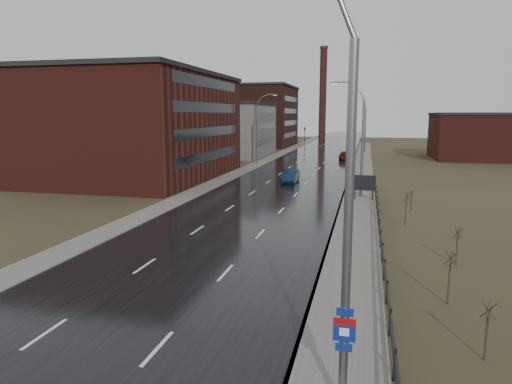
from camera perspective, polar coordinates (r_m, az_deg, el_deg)
The scene contains 24 objects.
road at distance 70.74m, azimuth 6.07°, elevation 3.01°, with size 14.00×300.00×0.06m, color black.
sidewalk_right at distance 45.40m, azimuth 12.65°, elevation -0.83°, with size 3.20×180.00×0.18m, color #595651.
curb_right at distance 45.44m, azimuth 10.74°, elevation -0.75°, with size 0.16×180.00×0.18m, color slate.
sidewalk_left at distance 72.26m, azimuth -0.40°, elevation 3.23°, with size 2.40×260.00×0.12m, color #595651.
warehouse_near at distance 62.45m, azimuth -15.44°, elevation 8.03°, with size 22.44×28.56×13.50m.
warehouse_mid at distance 91.82m, azimuth -3.65°, elevation 7.85°, with size 16.32×20.40×10.50m.
warehouse_far at distance 121.98m, azimuth -1.71°, elevation 9.49°, with size 26.52×24.48×15.50m.
building_right at distance 94.15m, azimuth 26.73°, elevation 6.28°, with size 18.36×16.32×8.50m.
smokestack at distance 160.55m, azimuth 8.36°, elevation 12.21°, with size 2.70×2.70×30.70m.
streetlight_main at distance 11.87m, azimuth 9.97°, elevation -0.84°, with size 3.91×0.29×12.11m.
streetlight_right_mid at distance 45.73m, azimuth 12.82°, elevation 6.50°, with size 3.36×0.28×11.35m.
streetlight_left at distance 73.66m, azimuth 0.36°, elevation 7.86°, with size 3.36×0.28×11.35m.
streetlight_right_far at distance 99.69m, azimuth 13.35°, elevation 8.09°, with size 3.36×0.28×11.35m.
guardrail at distance 28.98m, azimuth 15.42°, elevation -5.63°, with size 0.10×53.05×1.10m.
shrub_b at distance 17.67m, azimuth 26.89°, elevation -15.08°, with size 0.50×0.52×2.08m.
shrub_c at distance 21.71m, azimuth 23.02°, elevation -9.64°, with size 0.58×0.61×2.45m.
shrub_d at distance 27.47m, azimuth 23.84°, elevation -6.04°, with size 0.51×0.54×2.15m.
shrub_e at distance 35.73m, azimuth 18.26°, elevation -1.85°, with size 0.60×0.63×2.53m.
shrub_f at distance 41.72m, azimuth 18.84°, elevation -0.90°, with size 0.41×0.43×1.71m.
billboard at distance 44.36m, azimuth 13.36°, elevation 1.01°, with size 2.13×0.17×2.52m.
traffic_light_left at distance 130.84m, azimuth 6.12°, elevation 8.07°, with size 0.58×2.73×5.30m.
traffic_light_right at distance 129.72m, azimuth 13.21°, elevation 7.86°, with size 0.58×2.73×5.30m.
car_near at distance 55.19m, azimuth 4.34°, elevation 1.94°, with size 1.64×4.70×1.55m, color #0B1C39.
car_far at distance 84.71m, azimuth 11.10°, elevation 4.53°, with size 1.95×4.85×1.65m, color #4C160C.
Camera 1 is at (9.18, -9.66, 8.20)m, focal length 32.00 mm.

